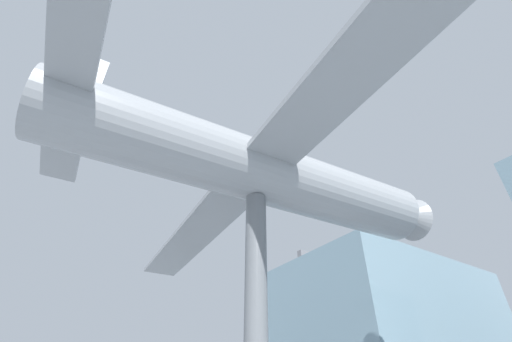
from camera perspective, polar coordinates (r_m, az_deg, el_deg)
The scene contains 2 objects.
support_pylon_central at distance 8.70m, azimuth 0.00°, elevation -23.41°, with size 0.57×0.57×6.52m.
suspended_airplane at distance 10.43m, azimuth 0.65°, elevation -0.15°, with size 21.56×13.36×3.03m.
Camera 1 is at (7.14, -4.66, 1.56)m, focal length 24.00 mm.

